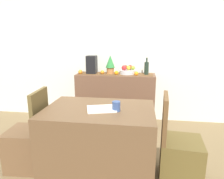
# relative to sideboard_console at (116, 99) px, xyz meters

# --- Properties ---
(ground_plane) EXTENTS (6.40, 6.40, 0.02)m
(ground_plane) POSITION_rel_sideboard_console_xyz_m (0.04, -0.92, -0.44)
(ground_plane) COLOR olive
(ground_plane) RESTS_ON ground
(room_wall_rear) EXTENTS (6.40, 0.06, 2.70)m
(room_wall_rear) POSITION_rel_sideboard_console_xyz_m (0.04, 0.26, 0.92)
(room_wall_rear) COLOR silver
(room_wall_rear) RESTS_ON ground
(sideboard_console) EXTENTS (1.30, 0.42, 0.86)m
(sideboard_console) POSITION_rel_sideboard_console_xyz_m (0.00, 0.00, 0.00)
(sideboard_console) COLOR brown
(sideboard_console) RESTS_ON ground
(table_runner) EXTENTS (1.22, 0.32, 0.01)m
(table_runner) POSITION_rel_sideboard_console_xyz_m (0.00, 0.00, 0.43)
(table_runner) COLOR brown
(table_runner) RESTS_ON sideboard_console
(fruit_bowl) EXTENTS (0.26, 0.26, 0.07)m
(fruit_bowl) POSITION_rel_sideboard_console_xyz_m (0.20, 0.00, 0.47)
(fruit_bowl) COLOR silver
(fruit_bowl) RESTS_ON table_runner
(apple_rear) EXTENTS (0.07, 0.07, 0.07)m
(apple_rear) POSITION_rel_sideboard_console_xyz_m (0.16, 0.08, 0.54)
(apple_rear) COLOR red
(apple_rear) RESTS_ON fruit_bowl
(apple_right) EXTENTS (0.07, 0.07, 0.07)m
(apple_right) POSITION_rel_sideboard_console_xyz_m (0.21, -0.00, 0.54)
(apple_right) COLOR gold
(apple_right) RESTS_ON fruit_bowl
(apple_center) EXTENTS (0.07, 0.07, 0.07)m
(apple_center) POSITION_rel_sideboard_console_xyz_m (0.29, 0.01, 0.54)
(apple_center) COLOR #86A630
(apple_center) RESTS_ON fruit_bowl
(apple_front) EXTENTS (0.08, 0.08, 0.08)m
(apple_front) POSITION_rel_sideboard_console_xyz_m (0.14, -0.04, 0.54)
(apple_front) COLOR red
(apple_front) RESTS_ON fruit_bowl
(apple_left) EXTENTS (0.08, 0.08, 0.08)m
(apple_left) POSITION_rel_sideboard_console_xyz_m (0.23, 0.07, 0.54)
(apple_left) COLOR #BB3523
(apple_left) RESTS_ON fruit_bowl
(wine_bottle) EXTENTS (0.07, 0.07, 0.28)m
(wine_bottle) POSITION_rel_sideboard_console_xyz_m (0.50, -0.00, 0.54)
(wine_bottle) COLOR #203025
(wine_bottle) RESTS_ON sideboard_console
(coffee_maker) EXTENTS (0.16, 0.18, 0.30)m
(coffee_maker) POSITION_rel_sideboard_console_xyz_m (-0.40, 0.00, 0.58)
(coffee_maker) COLOR black
(coffee_maker) RESTS_ON sideboard_console
(potted_plant) EXTENTS (0.15, 0.15, 0.31)m
(potted_plant) POSITION_rel_sideboard_console_xyz_m (-0.09, -0.00, 0.60)
(potted_plant) COLOR #B07342
(potted_plant) RESTS_ON sideboard_console
(orange_loose_mid) EXTENTS (0.07, 0.07, 0.07)m
(orange_loose_mid) POSITION_rel_sideboard_console_xyz_m (-0.58, -0.09, 0.47)
(orange_loose_mid) COLOR orange
(orange_loose_mid) RESTS_ON sideboard_console
(orange_loose_far) EXTENTS (0.07, 0.07, 0.07)m
(orange_loose_far) POSITION_rel_sideboard_console_xyz_m (0.35, -0.10, 0.46)
(orange_loose_far) COLOR orange
(orange_loose_far) RESTS_ON sideboard_console
(orange_loose_near_bowl) EXTENTS (0.07, 0.07, 0.07)m
(orange_loose_near_bowl) POSITION_rel_sideboard_console_xyz_m (0.02, -0.07, 0.46)
(orange_loose_near_bowl) COLOR orange
(orange_loose_near_bowl) RESTS_ON sideboard_console
(orange_loose_end) EXTENTS (0.07, 0.07, 0.07)m
(orange_loose_end) POSITION_rel_sideboard_console_xyz_m (-0.22, -0.04, 0.46)
(orange_loose_end) COLOR orange
(orange_loose_end) RESTS_ON sideboard_console
(dining_table) EXTENTS (1.11, 0.77, 0.74)m
(dining_table) POSITION_rel_sideboard_console_xyz_m (0.01, -1.42, -0.06)
(dining_table) COLOR brown
(dining_table) RESTS_ON ground
(open_book) EXTENTS (0.33, 0.28, 0.02)m
(open_book) POSITION_rel_sideboard_console_xyz_m (0.04, -1.46, 0.32)
(open_book) COLOR white
(open_book) RESTS_ON dining_table
(coffee_cup) EXTENTS (0.08, 0.08, 0.10)m
(coffee_cup) POSITION_rel_sideboard_console_xyz_m (0.19, -1.47, 0.36)
(coffee_cup) COLOR #36508B
(coffee_cup) RESTS_ON dining_table
(chair_near_window) EXTENTS (0.43, 0.43, 0.90)m
(chair_near_window) POSITION_rel_sideboard_console_xyz_m (-0.81, -1.42, -0.16)
(chair_near_window) COLOR brown
(chair_near_window) RESTS_ON ground
(chair_by_corner) EXTENTS (0.43, 0.43, 0.90)m
(chair_by_corner) POSITION_rel_sideboard_console_xyz_m (0.83, -1.42, -0.16)
(chair_by_corner) COLOR brown
(chair_by_corner) RESTS_ON ground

